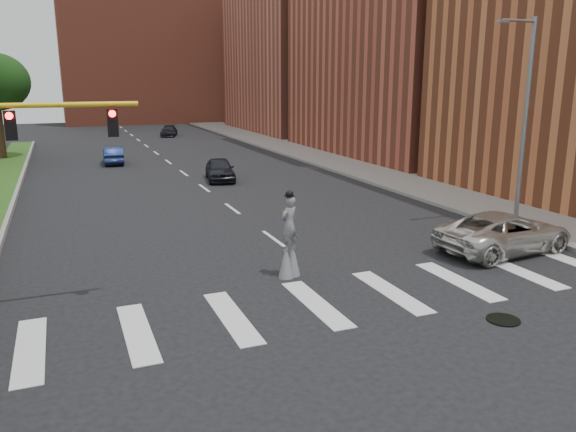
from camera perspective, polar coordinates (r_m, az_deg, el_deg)
The scene contains 13 objects.
ground_plane at distance 16.52m, azimuth 8.43°, elevation -9.42°, with size 160.00×160.00×0.00m, color black.
median_curb at distance 33.72m, azimuth -26.03°, elevation 1.54°, with size 0.20×60.00×0.28m, color gray.
sidewalk_right at distance 43.59m, azimuth 6.10°, elevation 5.26°, with size 5.00×90.00×0.18m, color slate.
manhole at distance 16.75m, azimuth 21.03°, elevation -9.82°, with size 0.90×0.90×0.04m, color black.
building_mid at distance 52.66m, azimuth 13.44°, elevation 19.42°, with size 16.00×22.00×24.00m, color #9D4631.
building_far at distance 73.46m, azimuth 2.08°, elevation 16.49°, with size 16.00×22.00×20.00m, color #AB533F.
building_backdrop at distance 92.11m, azimuth -13.83°, elevation 14.93°, with size 26.00×14.00×18.00m, color #9D4631.
streetlight at distance 26.75m, azimuth 22.84°, elevation 9.34°, with size 2.05×0.20×9.00m.
stilt_performer at distance 18.60m, azimuth 0.14°, elevation -2.71°, with size 0.81×0.68×2.95m.
suv_crossing at distance 22.94m, azimuth 21.14°, elevation -1.55°, with size 2.56×5.55×1.54m, color beige.
car_near at distance 37.04m, azimuth -6.94°, elevation 4.74°, with size 1.71×4.26×1.45m, color black.
car_mid at distance 46.15m, azimuth -17.34°, elevation 5.92°, with size 1.43×4.10×1.35m, color navy.
car_far at distance 67.32m, azimuth -12.00°, elevation 8.44°, with size 1.67×4.10×1.19m, color black.
Camera 1 is at (-7.84, -13.03, 6.45)m, focal length 35.00 mm.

